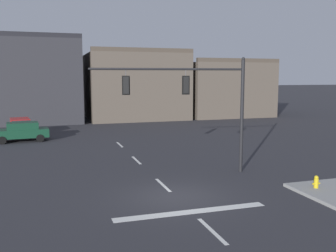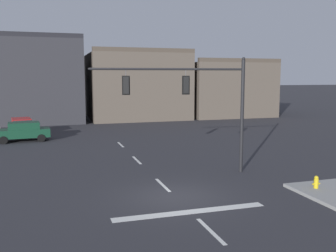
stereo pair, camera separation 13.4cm
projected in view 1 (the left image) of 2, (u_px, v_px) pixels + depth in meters
ground_plane at (176, 197)px, 17.19m from camera, size 400.00×400.00×0.00m
stop_bar_paint at (192, 212)px, 15.30m from camera, size 6.40×0.50×0.01m
lane_centreline at (163, 185)px, 19.08m from camera, size 0.16×26.40×0.01m
signal_mast_near_side at (198, 96)px, 20.84m from camera, size 8.42×1.40×6.47m
car_lot_nearside at (20, 126)px, 34.98m from camera, size 2.36×4.61×1.61m
car_lot_middle at (21, 131)px, 31.83m from camera, size 4.57×2.21×1.61m
fire_hydrant at (316, 184)px, 18.06m from camera, size 0.40×0.30×0.75m
building_row at (102, 87)px, 48.96m from camera, size 45.40×12.33×10.13m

